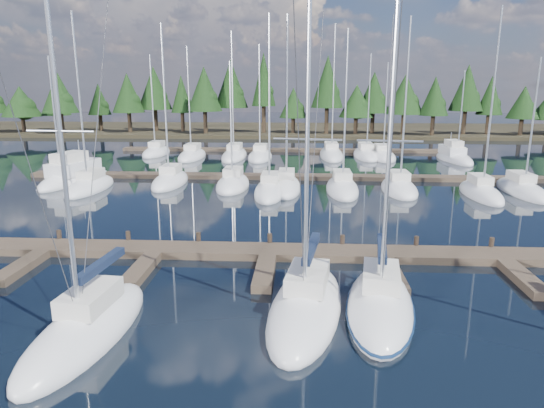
# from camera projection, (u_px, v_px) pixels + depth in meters

# --- Properties ---
(ground) EXTENTS (260.00, 260.00, 0.00)m
(ground) POSITION_uv_depth(u_px,v_px,m) (279.00, 203.00, 37.61)
(ground) COLOR black
(ground) RESTS_ON ground
(far_shore) EXTENTS (220.00, 30.00, 0.60)m
(far_shore) POSITION_uv_depth(u_px,v_px,m) (293.00, 130.00, 95.71)
(far_shore) COLOR #2D2719
(far_shore) RESTS_ON ground
(main_dock) EXTENTS (44.00, 6.13, 0.90)m
(main_dock) POSITION_uv_depth(u_px,v_px,m) (268.00, 256.00, 25.31)
(main_dock) COLOR #493B2D
(main_dock) RESTS_ON ground
(back_docks) EXTENTS (50.00, 21.80, 0.40)m
(back_docks) POSITION_uv_depth(u_px,v_px,m) (286.00, 162.00, 56.55)
(back_docks) COLOR #493B2D
(back_docks) RESTS_ON ground
(front_sailboat_2) EXTENTS (3.31, 8.20, 13.54)m
(front_sailboat_2) POSITION_uv_depth(u_px,v_px,m) (87.00, 328.00, 17.56)
(front_sailboat_2) COLOR silver
(front_sailboat_2) RESTS_ON ground
(front_sailboat_3) EXTENTS (3.94, 8.80, 12.70)m
(front_sailboat_3) POSITION_uv_depth(u_px,v_px,m) (306.00, 306.00, 19.37)
(front_sailboat_3) COLOR silver
(front_sailboat_3) RESTS_ON ground
(front_sailboat_4) EXTENTS (3.81, 8.30, 12.56)m
(front_sailboat_4) POSITION_uv_depth(u_px,v_px,m) (380.00, 304.00, 19.52)
(front_sailboat_4) COLOR silver
(front_sailboat_4) RESTS_ON ground
(back_sailboat_rows) EXTENTS (43.32, 32.56, 16.85)m
(back_sailboat_rows) POSITION_uv_depth(u_px,v_px,m) (292.00, 168.00, 51.89)
(back_sailboat_rows) COLOR silver
(back_sailboat_rows) RESTS_ON ground
(motor_yacht_left) EXTENTS (5.28, 9.87, 4.70)m
(motor_yacht_left) POSITION_uv_depth(u_px,v_px,m) (75.00, 177.00, 45.56)
(motor_yacht_left) COLOR silver
(motor_yacht_left) RESTS_ON ground
(motor_yacht_right) EXTENTS (3.01, 8.11, 3.99)m
(motor_yacht_right) POSITION_uv_depth(u_px,v_px,m) (452.00, 156.00, 59.18)
(motor_yacht_right) COLOR silver
(motor_yacht_right) RESTS_ON ground
(tree_line) EXTENTS (188.01, 11.90, 13.86)m
(tree_line) POSITION_uv_depth(u_px,v_px,m) (291.00, 95.00, 84.53)
(tree_line) COLOR black
(tree_line) RESTS_ON far_shore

